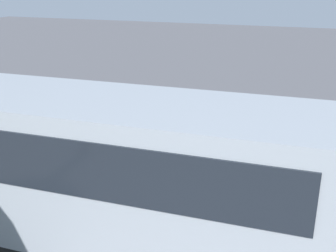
% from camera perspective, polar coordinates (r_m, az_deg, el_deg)
% --- Properties ---
extents(ground_plane, '(80.00, 80.00, 0.00)m').
position_cam_1_polar(ground_plane, '(13.32, -0.89, -4.09)').
color(ground_plane, '#4C4C51').
extents(tour_bus, '(9.22, 2.84, 3.25)m').
position_cam_1_polar(tour_bus, '(8.37, -8.27, -6.94)').
color(tour_bus, '#8C939E').
rests_on(tour_bus, ground_plane).
extents(spectator_far_left, '(0.57, 0.39, 1.65)m').
position_cam_1_polar(spectator_far_left, '(10.40, 11.64, -5.72)').
color(spectator_far_left, '#473823').
rests_on(spectator_far_left, ground_plane).
extents(spectator_left, '(0.58, 0.35, 1.69)m').
position_cam_1_polar(spectator_left, '(10.54, 5.79, -4.84)').
color(spectator_left, black).
rests_on(spectator_left, ground_plane).
extents(spectator_centre, '(0.58, 0.36, 1.76)m').
position_cam_1_polar(spectator_centre, '(10.78, -0.63, -3.91)').
color(spectator_centre, black).
rests_on(spectator_centre, ground_plane).
extents(spectator_right, '(0.58, 0.35, 1.81)m').
position_cam_1_polar(spectator_right, '(11.15, -5.57, -2.98)').
color(spectator_right, black).
rests_on(spectator_right, ground_plane).
extents(spectator_far_right, '(0.58, 0.37, 1.72)m').
position_cam_1_polar(spectator_far_right, '(11.64, -11.01, -2.62)').
color(spectator_far_right, black).
rests_on(spectator_far_right, ground_plane).
extents(parked_motorcycle_silver, '(2.05, 0.58, 0.99)m').
position_cam_1_polar(parked_motorcycle_silver, '(9.86, 15.61, -10.81)').
color(parked_motorcycle_silver, black).
rests_on(parked_motorcycle_silver, ground_plane).
extents(stunt_motorcycle, '(1.99, 0.85, 1.23)m').
position_cam_1_polar(stunt_motorcycle, '(15.61, -2.93, 1.91)').
color(stunt_motorcycle, black).
rests_on(stunt_motorcycle, ground_plane).
extents(traffic_cone, '(0.34, 0.34, 0.63)m').
position_cam_1_polar(traffic_cone, '(15.71, 6.90, 0.74)').
color(traffic_cone, orange).
rests_on(traffic_cone, ground_plane).
extents(bay_line_a, '(0.26, 4.21, 0.01)m').
position_cam_1_polar(bay_line_a, '(13.02, 22.07, -6.19)').
color(bay_line_a, white).
rests_on(bay_line_a, ground_plane).
extents(bay_line_b, '(0.28, 4.58, 0.01)m').
position_cam_1_polar(bay_line_b, '(13.16, 9.74, -4.68)').
color(bay_line_b, white).
rests_on(bay_line_b, ground_plane).
extents(bay_line_c, '(0.25, 3.81, 0.01)m').
position_cam_1_polar(bay_line_c, '(13.88, -1.77, -3.06)').
color(bay_line_c, white).
rests_on(bay_line_c, ground_plane).
extents(bay_line_d, '(0.27, 4.30, 0.01)m').
position_cam_1_polar(bay_line_d, '(15.10, -11.75, -1.55)').
color(bay_line_d, white).
rests_on(bay_line_d, ground_plane).
extents(bay_line_e, '(0.25, 3.82, 0.01)m').
position_cam_1_polar(bay_line_e, '(16.72, -20.01, -0.27)').
color(bay_line_e, white).
rests_on(bay_line_e, ground_plane).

